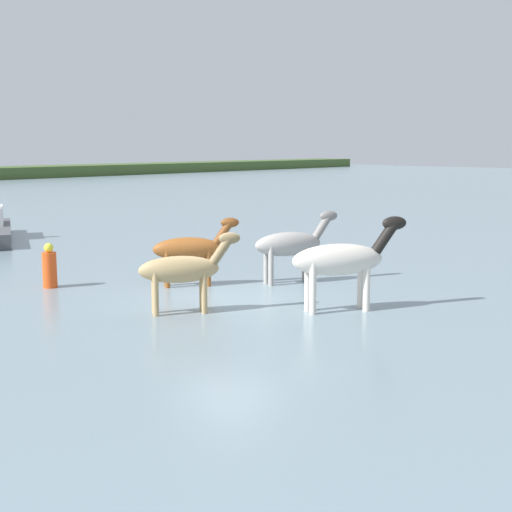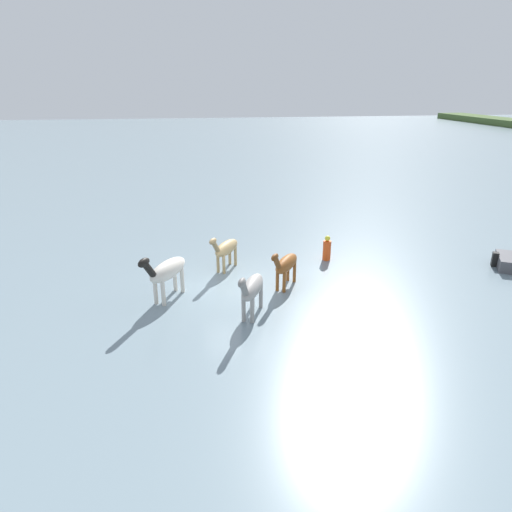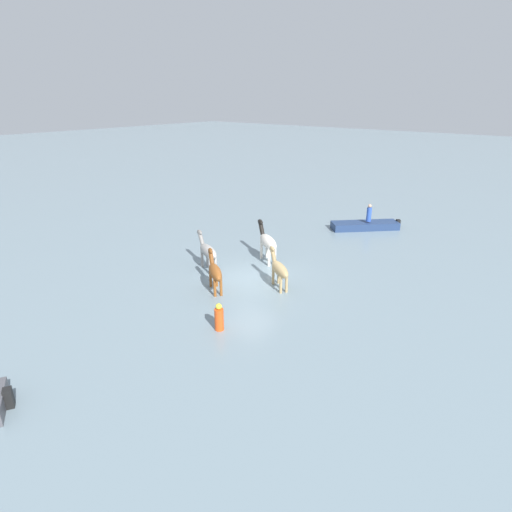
% 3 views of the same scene
% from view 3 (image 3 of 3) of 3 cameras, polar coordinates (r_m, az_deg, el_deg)
% --- Properties ---
extents(ground_plane, '(188.08, 188.08, 0.00)m').
position_cam_3_polar(ground_plane, '(20.92, -0.77, -3.24)').
color(ground_plane, gray).
extents(horse_mid_herd, '(2.43, 1.77, 2.05)m').
position_cam_3_polar(horse_mid_herd, '(22.86, 1.57, 1.95)').
color(horse_mid_herd, silver).
rests_on(horse_mid_herd, ground_plane).
extents(horse_gray_outer, '(2.33, 1.32, 1.86)m').
position_cam_3_polar(horse_gray_outer, '(21.93, -6.58, 0.68)').
color(horse_gray_outer, '#9E9993').
rests_on(horse_gray_outer, ground_plane).
extents(horse_dark_mare, '(2.03, 1.53, 1.72)m').
position_cam_3_polar(horse_dark_mare, '(19.77, 3.18, -1.77)').
color(horse_dark_mare, tan).
rests_on(horse_dark_mare, ground_plane).
extents(horse_dun_straggler, '(2.03, 1.58, 1.74)m').
position_cam_3_polar(horse_dun_straggler, '(19.52, -5.59, -2.12)').
color(horse_dun_straggler, brown).
rests_on(horse_dun_straggler, ground_plane).
extents(boat_motor_center, '(4.08, 4.07, 0.74)m').
position_cam_3_polar(boat_motor_center, '(29.74, 14.59, 3.89)').
color(boat_motor_center, navy).
rests_on(boat_motor_center, ground_plane).
extents(person_watcher_seated, '(0.32, 0.32, 1.19)m').
position_cam_3_polar(person_watcher_seated, '(29.37, 15.09, 5.59)').
color(person_watcher_seated, '#2D51B2').
rests_on(person_watcher_seated, boat_motor_center).
extents(buoy_channel_marker, '(0.36, 0.36, 1.14)m').
position_cam_3_polar(buoy_channel_marker, '(16.53, -5.03, -8.39)').
color(buoy_channel_marker, '#E54C19').
rests_on(buoy_channel_marker, ground_plane).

